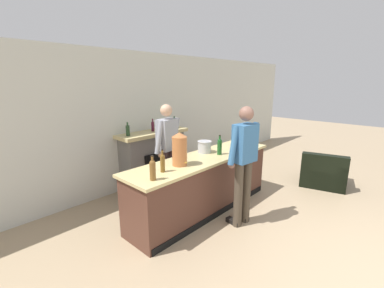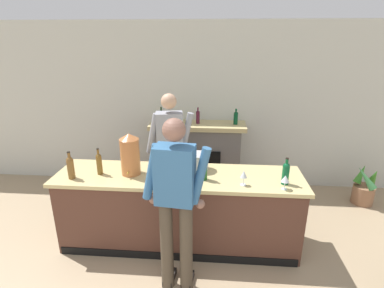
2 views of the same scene
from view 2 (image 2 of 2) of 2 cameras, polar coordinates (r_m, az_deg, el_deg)
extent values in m
cube|color=silver|center=(5.10, -0.20, 7.07)|extent=(12.00, 0.07, 2.75)
cube|color=#523025|center=(3.80, -2.52, -12.67)|extent=(2.86, 0.67, 0.91)
cube|color=#CFBB7D|center=(3.57, -2.63, -6.20)|extent=(2.93, 0.74, 0.04)
cube|color=black|center=(3.77, -3.10, -20.66)|extent=(2.80, 0.01, 0.10)
cube|color=slate|center=(5.09, 1.06, -2.70)|extent=(1.40, 0.44, 1.10)
cube|color=black|center=(4.94, 0.88, -5.19)|extent=(0.77, 0.02, 0.70)
cube|color=#CFBB7D|center=(4.88, 1.09, 3.56)|extent=(1.56, 0.52, 0.07)
cylinder|color=#234024|center=(4.92, -5.86, 5.18)|extent=(0.07, 0.07, 0.20)
cylinder|color=#234024|center=(4.89, -5.91, 6.67)|extent=(0.03, 0.03, 0.07)
cylinder|color=#491629|center=(4.85, 1.12, 5.07)|extent=(0.06, 0.06, 0.20)
cylinder|color=#491629|center=(4.82, 1.13, 6.58)|extent=(0.02, 0.02, 0.07)
cylinder|color=#074123|center=(4.85, 8.32, 4.83)|extent=(0.07, 0.07, 0.19)
cylinder|color=#074123|center=(4.82, 8.39, 6.28)|extent=(0.03, 0.03, 0.06)
cylinder|color=#946649|center=(5.49, 29.76, -8.35)|extent=(0.32, 0.32, 0.29)
cylinder|color=#332319|center=(5.44, 30.00, -7.06)|extent=(0.29, 0.29, 0.02)
cone|color=#418A2D|center=(5.39, 31.34, -5.34)|extent=(0.17, 0.29, 0.34)
cone|color=#408D2E|center=(5.40, 29.50, -4.98)|extent=(0.28, 0.25, 0.33)
cone|color=#3A7A43|center=(5.26, 30.22, -5.63)|extent=(0.35, 0.27, 0.37)
cylinder|color=#493E30|center=(3.15, -1.12, -19.16)|extent=(0.13, 0.13, 1.02)
cube|color=black|center=(3.52, -0.80, -24.48)|extent=(0.13, 0.25, 0.07)
cylinder|color=#493E30|center=(3.19, -4.83, -18.67)|extent=(0.13, 0.13, 1.02)
cube|color=black|center=(3.55, -4.26, -24.00)|extent=(0.13, 0.25, 0.07)
cube|color=#356695|center=(2.75, -3.28, -5.93)|extent=(0.38, 0.26, 0.56)
cylinder|color=#356695|center=(2.72, 1.55, -6.15)|extent=(0.20, 0.08, 0.57)
sphere|color=#865D4E|center=(2.88, 1.56, -11.35)|extent=(0.09, 0.09, 0.09)
cylinder|color=#356695|center=(2.83, -7.72, -5.32)|extent=(0.20, 0.08, 0.57)
sphere|color=#865D4E|center=(2.98, -7.34, -10.40)|extent=(0.09, 0.09, 0.09)
sphere|color=#865D4E|center=(2.59, -3.46, 2.69)|extent=(0.21, 0.21, 0.21)
cylinder|color=#4D3838|center=(4.39, -5.35, -7.38)|extent=(0.13, 0.13, 0.99)
cube|color=black|center=(4.56, -5.17, -12.94)|extent=(0.14, 0.25, 0.07)
cylinder|color=#4D3838|center=(4.39, -2.72, -7.30)|extent=(0.13, 0.13, 0.99)
cube|color=black|center=(4.56, -2.59, -12.86)|extent=(0.14, 0.25, 0.07)
cube|color=#9498A4|center=(4.10, -4.29, 2.29)|extent=(0.39, 0.28, 0.55)
cylinder|color=#9498A4|center=(4.09, -7.51, 2.03)|extent=(0.20, 0.08, 0.57)
sphere|color=tan|center=(4.17, -7.34, -1.99)|extent=(0.09, 0.09, 0.09)
cylinder|color=#9498A4|center=(4.09, -1.06, 2.21)|extent=(0.20, 0.08, 0.57)
sphere|color=tan|center=(4.17, -1.02, -1.80)|extent=(0.09, 0.09, 0.09)
sphere|color=tan|center=(3.99, -4.45, 8.10)|extent=(0.21, 0.21, 0.21)
cylinder|color=#BD6E3B|center=(3.57, -11.69, -2.38)|extent=(0.22, 0.22, 0.43)
cone|color=#BD6E3B|center=(3.49, -11.97, 1.43)|extent=(0.23, 0.23, 0.07)
cylinder|color=#B29333|center=(3.52, -12.11, -5.41)|extent=(0.02, 0.04, 0.02)
cylinder|color=silver|center=(3.66, 1.28, -3.46)|extent=(0.24, 0.24, 0.19)
cylinder|color=silver|center=(3.62, 1.29, -1.98)|extent=(0.25, 0.25, 0.01)
cylinder|color=brown|center=(3.70, -22.07, -4.47)|extent=(0.08, 0.08, 0.23)
sphere|color=brown|center=(3.65, -22.30, -2.84)|extent=(0.08, 0.08, 0.08)
cylinder|color=brown|center=(3.64, -22.38, -2.19)|extent=(0.03, 0.03, 0.09)
cylinder|color=black|center=(3.62, -22.49, -1.46)|extent=(0.03, 0.03, 0.01)
cylinder|color=#1B5121|center=(3.40, 2.28, -4.96)|extent=(0.08, 0.08, 0.24)
sphere|color=#1B5121|center=(3.35, 2.31, -3.13)|extent=(0.07, 0.07, 0.07)
cylinder|color=#1B5121|center=(3.34, 2.32, -2.40)|extent=(0.03, 0.03, 0.09)
cylinder|color=black|center=(3.32, 2.33, -1.57)|extent=(0.03, 0.03, 0.01)
cylinder|color=#0F572F|center=(3.46, 17.37, -5.68)|extent=(0.08, 0.08, 0.22)
sphere|color=#0F572F|center=(3.41, 17.55, -4.04)|extent=(0.07, 0.07, 0.07)
cylinder|color=#0F572F|center=(3.40, 17.62, -3.39)|extent=(0.03, 0.03, 0.08)
cylinder|color=black|center=(3.38, 17.70, -2.65)|extent=(0.03, 0.03, 0.01)
cylinder|color=brown|center=(3.70, -17.22, -3.89)|extent=(0.07, 0.07, 0.22)
sphere|color=brown|center=(3.66, -17.39, -2.28)|extent=(0.06, 0.06, 0.06)
cylinder|color=brown|center=(3.64, -17.46, -1.64)|extent=(0.03, 0.03, 0.09)
cylinder|color=black|center=(3.62, -17.54, -0.91)|extent=(0.03, 0.03, 0.01)
cylinder|color=silver|center=(3.37, 9.71, -7.67)|extent=(0.07, 0.07, 0.01)
cylinder|color=silver|center=(3.35, 9.75, -6.95)|extent=(0.01, 0.01, 0.09)
cone|color=silver|center=(3.31, 9.83, -5.65)|extent=(0.07, 0.07, 0.08)
cylinder|color=silver|center=(3.38, 17.14, -8.19)|extent=(0.06, 0.06, 0.01)
cylinder|color=silver|center=(3.36, 17.21, -7.51)|extent=(0.01, 0.01, 0.08)
cone|color=silver|center=(3.33, 17.35, -6.31)|extent=(0.09, 0.09, 0.07)
camera|label=1|loc=(3.58, -75.80, -0.11)|focal=24.00mm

